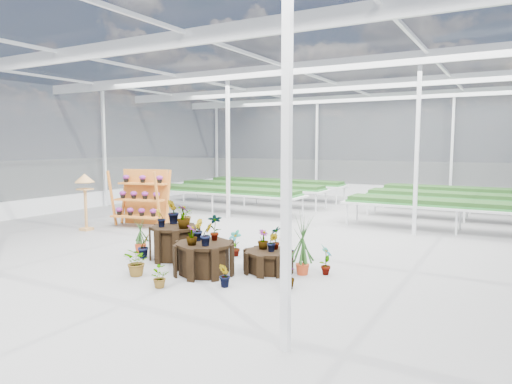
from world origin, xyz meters
The scene contains 10 objects.
ground_plane centered at (0.00, 0.00, 0.00)m, with size 24.00×24.00×0.00m, color gray.
greenhouse_shell centered at (0.00, 0.00, 2.25)m, with size 18.00×24.00×4.50m, color white, non-canonical shape.
steel_frame centered at (0.00, 0.00, 2.25)m, with size 18.00×24.00×4.50m, color silver, non-canonical shape.
nursery_benches centered at (0.00, 7.20, 0.42)m, with size 16.00×7.00×0.84m, color silver, non-canonical shape.
plinth_tall centered at (-0.95, -1.24, 0.35)m, with size 1.04×1.04×0.71m, color black.
plinth_mid centered at (0.25, -1.84, 0.30)m, with size 1.14×1.14×0.60m, color black.
plinth_low centered at (1.25, -1.14, 0.21)m, with size 0.93×0.93×0.42m, color black.
shelf_rack centered at (-4.42, 1.35, 0.84)m, with size 1.60×0.84×1.69m, color #C67027, non-canonical shape.
bird_table centered at (-5.27, 0.06, 0.81)m, with size 0.39×0.39×1.63m, color #C0884A, non-canonical shape.
nursery_plants centered at (0.04, -1.31, 0.52)m, with size 4.61×2.92×1.32m.
Camera 1 is at (5.27, -8.71, 2.45)m, focal length 32.00 mm.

